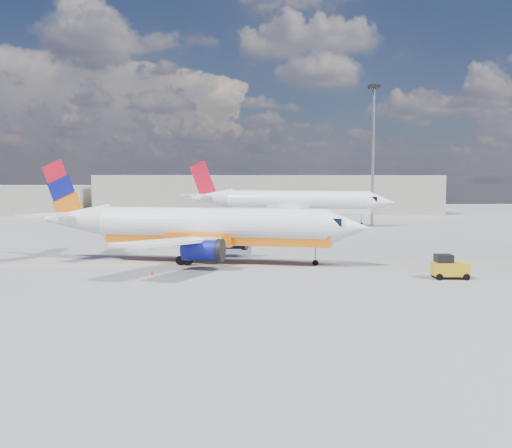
{
  "coord_description": "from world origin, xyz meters",
  "views": [
    {
      "loc": [
        -4.72,
        -43.75,
        6.98
      ],
      "look_at": [
        -2.06,
        1.48,
        3.5
      ],
      "focal_mm": 40.0,
      "sensor_mm": 36.0,
      "label": 1
    }
  ],
  "objects": [
    {
      "name": "main_jet",
      "position": [
        -6.5,
        4.82,
        2.97
      ],
      "size": [
        29.46,
        22.45,
        8.91
      ],
      "rotation": [
        0.0,
        0.0,
        -0.28
      ],
      "color": "white",
      "rests_on": "ground"
    },
    {
      "name": "second_jet",
      "position": [
        6.03,
        46.04,
        3.42
      ],
      "size": [
        33.44,
        25.23,
        10.26
      ],
      "rotation": [
        0.0,
        0.0,
        -0.39
      ],
      "color": "white",
      "rests_on": "ground"
    },
    {
      "name": "traffic_cone",
      "position": [
        -9.88,
        -2.17,
        0.24
      ],
      "size": [
        0.35,
        0.35,
        0.5
      ],
      "color": "white",
      "rests_on": "ground"
    },
    {
      "name": "terminal_main",
      "position": [
        5.0,
        75.0,
        4.0
      ],
      "size": [
        70.0,
        14.0,
        8.0
      ],
      "primitive_type": "cube",
      "color": "#A8A291",
      "rests_on": "ground"
    },
    {
      "name": "floodlight_mast",
      "position": [
        18.22,
        42.42,
        12.82
      ],
      "size": [
        1.56,
        1.56,
        21.39
      ],
      "color": "#94949C",
      "rests_on": "ground"
    },
    {
      "name": "gse_tug",
      "position": [
        11.3,
        -4.57,
        0.82
      ],
      "size": [
        2.54,
        1.67,
        1.74
      ],
      "rotation": [
        0.0,
        0.0,
        -0.07
      ],
      "color": "black",
      "rests_on": "ground"
    },
    {
      "name": "ground",
      "position": [
        0.0,
        0.0,
        0.0
      ],
      "size": [
        240.0,
        240.0,
        0.0
      ],
      "primitive_type": "plane",
      "color": "#5B5B60",
      "rests_on": "ground"
    },
    {
      "name": "taxi_line",
      "position": [
        0.0,
        3.0,
        0.01
      ],
      "size": [
        70.0,
        0.15,
        0.01
      ],
      "primitive_type": "cube",
      "color": "yellow",
      "rests_on": "ground"
    },
    {
      "name": "terminal_annex",
      "position": [
        -45.0,
        72.0,
        3.0
      ],
      "size": [
        26.0,
        10.0,
        6.0
      ],
      "primitive_type": "cube",
      "color": "#A8A291",
      "rests_on": "ground"
    }
  ]
}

